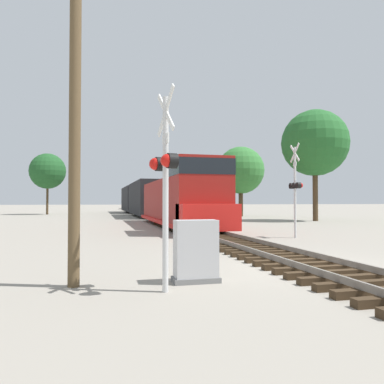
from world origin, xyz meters
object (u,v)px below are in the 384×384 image
(freight_train, at_px, (147,199))
(crossing_signal_far, at_px, (296,186))
(crossing_signal_near, at_px, (164,172))
(utility_pole, at_px, (75,64))
(tree_mid_background, at_px, (241,170))
(relay_cabinet, at_px, (196,252))
(tree_far_right, at_px, (315,143))
(tree_deep_background, at_px, (48,171))

(freight_train, bearing_deg, crossing_signal_far, -81.07)
(crossing_signal_near, bearing_deg, utility_pole, -127.90)
(crossing_signal_near, height_order, tree_mid_background, tree_mid_background)
(freight_train, relative_size, utility_pole, 5.41)
(relay_cabinet, bearing_deg, utility_pole, 175.75)
(tree_far_right, relative_size, tree_deep_background, 1.22)
(tree_deep_background, bearing_deg, crossing_signal_far, -66.72)
(tree_mid_background, bearing_deg, utility_pole, -116.88)
(relay_cabinet, bearing_deg, tree_far_right, 52.38)
(tree_mid_background, bearing_deg, crossing_signal_far, -105.77)
(crossing_signal_far, distance_m, tree_far_right, 17.66)
(relay_cabinet, bearing_deg, crossing_signal_far, 49.38)
(crossing_signal_far, bearing_deg, tree_far_right, -34.25)
(utility_pole, relative_size, tree_far_right, 0.89)
(tree_far_right, distance_m, tree_deep_background, 35.67)
(tree_deep_background, bearing_deg, freight_train, -44.53)
(tree_mid_background, bearing_deg, tree_far_right, -77.48)
(freight_train, height_order, relay_cabinet, freight_train)
(utility_pole, height_order, tree_deep_background, utility_pole)
(freight_train, height_order, crossing_signal_far, crossing_signal_far)
(utility_pole, distance_m, tree_deep_background, 46.89)
(utility_pole, bearing_deg, tree_far_right, 48.16)
(crossing_signal_far, xyz_separation_m, tree_deep_background, (-16.34, 37.97, 3.41))
(crossing_signal_near, height_order, crossing_signal_far, crossing_signal_far)
(freight_train, relative_size, crossing_signal_near, 12.15)
(crossing_signal_far, relative_size, relay_cabinet, 3.37)
(relay_cabinet, relative_size, tree_mid_background, 0.16)
(crossing_signal_near, relative_size, utility_pole, 0.44)
(crossing_signal_near, bearing_deg, tree_mid_background, 145.73)
(crossing_signal_near, bearing_deg, crossing_signal_far, 128.23)
(tree_far_right, relative_size, tree_mid_background, 1.22)
(relay_cabinet, height_order, tree_far_right, tree_far_right)
(tree_mid_background, bearing_deg, freight_train, 179.25)
(tree_deep_background, bearing_deg, crossing_signal_near, -80.37)
(tree_far_right, bearing_deg, freight_train, 139.25)
(freight_train, xyz_separation_m, tree_deep_background, (-12.27, 12.07, 3.94))
(tree_mid_background, xyz_separation_m, tree_deep_background, (-23.61, 12.22, 0.39))
(crossing_signal_far, height_order, utility_pole, utility_pole)
(freight_train, height_order, crossing_signal_near, freight_train)
(freight_train, bearing_deg, tree_mid_background, -0.75)
(tree_mid_background, relative_size, tree_deep_background, 1.00)
(relay_cabinet, height_order, utility_pole, utility_pole)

